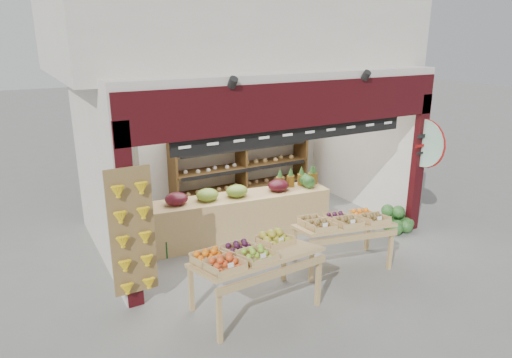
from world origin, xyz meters
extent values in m
plane|color=slate|center=(0.00, 0.00, 0.00)|extent=(60.00, 60.00, 0.00)
cube|color=silver|center=(0.00, 2.29, 1.50)|extent=(5.76, 0.18, 3.00)
cube|color=silver|center=(-2.79, 0.60, 1.50)|extent=(0.18, 3.38, 3.00)
cube|color=silver|center=(2.79, 0.60, 1.50)|extent=(0.18, 3.38, 3.00)
cube|color=silver|center=(0.00, 0.60, 3.06)|extent=(5.76, 3.38, 0.12)
cube|color=silver|center=(0.00, 1.70, 4.20)|extent=(6.36, 4.60, 2.40)
cube|color=#33080C|center=(0.00, -1.05, 2.65)|extent=(5.70, 0.14, 0.70)
cube|color=#33080C|center=(-2.75, -1.05, 1.32)|extent=(0.22, 0.14, 2.65)
cube|color=#33080C|center=(2.75, -1.05, 1.32)|extent=(0.22, 0.14, 2.65)
cube|color=black|center=(0.00, -1.02, 2.20)|extent=(4.20, 0.05, 0.26)
cylinder|color=white|center=(0.10, -0.95, 2.45)|extent=(0.34, 0.05, 0.34)
cube|color=olive|center=(-2.73, -1.14, 1.15)|extent=(0.60, 0.04, 1.80)
cylinder|color=#A9D5BF|center=(2.75, -1.14, 1.75)|extent=(0.04, 0.90, 0.90)
cylinder|color=maroon|center=(2.75, -1.16, 1.75)|extent=(0.01, 0.92, 0.92)
cube|color=brown|center=(-1.09, 1.93, 0.86)|extent=(0.05, 0.54, 1.71)
cube|color=brown|center=(0.51, 1.93, 0.86)|extent=(0.05, 0.54, 1.71)
cube|color=brown|center=(2.12, 1.93, 0.86)|extent=(0.05, 0.54, 1.71)
cube|color=brown|center=(0.51, 1.93, 0.38)|extent=(3.21, 0.54, 0.04)
cube|color=brown|center=(0.51, 1.93, 0.86)|extent=(3.21, 0.54, 0.04)
cube|color=brown|center=(0.51, 1.93, 1.34)|extent=(3.21, 0.54, 0.04)
cube|color=brown|center=(0.51, 1.93, 1.71)|extent=(3.21, 0.54, 0.04)
cone|color=brown|center=(-0.77, 1.93, 1.85)|extent=(0.32, 0.32, 0.28)
cone|color=brown|center=(0.08, 1.93, 1.85)|extent=(0.32, 0.32, 0.28)
cone|color=brown|center=(0.94, 1.93, 1.85)|extent=(0.32, 0.32, 0.28)
cone|color=brown|center=(1.80, 1.93, 1.85)|extent=(0.32, 0.32, 0.28)
cube|color=#B1B4B8|center=(-2.40, 1.43, 0.96)|extent=(0.81, 0.81, 1.91)
cube|color=silver|center=(-2.26, 0.32, 0.19)|extent=(0.44, 0.33, 0.37)
cube|color=silver|center=(-2.21, 0.32, 0.53)|extent=(0.40, 0.31, 0.31)
cube|color=#12451C|center=(-1.71, 0.22, 0.16)|extent=(0.42, 0.31, 0.31)
cube|color=silver|center=(-1.71, 0.62, 0.15)|extent=(0.37, 0.29, 0.29)
cube|color=tan|center=(-0.38, 0.21, 0.42)|extent=(3.42, 1.05, 0.84)
ellipsoid|color=#59141E|center=(-1.58, 0.36, 0.94)|extent=(0.41, 0.37, 0.22)
ellipsoid|color=#8CB23F|center=(-1.03, 0.29, 0.94)|extent=(0.41, 0.37, 0.22)
ellipsoid|color=#8CB23F|center=(-0.47, 0.22, 0.94)|extent=(0.41, 0.37, 0.22)
ellipsoid|color=#59141E|center=(0.37, 0.12, 0.94)|extent=(0.41, 0.37, 0.22)
cylinder|color=olive|center=(0.48, 0.25, 0.95)|extent=(0.15, 0.15, 0.22)
cylinder|color=olive|center=(0.71, 0.22, 0.95)|extent=(0.15, 0.15, 0.22)
cylinder|color=olive|center=(0.94, 0.20, 0.95)|extent=(0.15, 0.15, 0.22)
cylinder|color=olive|center=(1.17, 0.17, 0.95)|extent=(0.15, 0.15, 0.22)
cylinder|color=olive|center=(1.22, 0.16, 0.95)|extent=(0.15, 0.15, 0.22)
cube|color=tan|center=(-1.30, -1.97, 0.79)|extent=(1.73, 1.02, 0.25)
cube|color=tan|center=(-2.06, -2.42, 0.34)|extent=(0.06, 0.06, 0.69)
cube|color=tan|center=(-0.50, -2.34, 0.34)|extent=(0.06, 0.06, 0.69)
cube|color=tan|center=(-2.10, -1.59, 0.34)|extent=(0.06, 0.06, 0.69)
cube|color=tan|center=(-0.54, -1.51, 0.34)|extent=(0.06, 0.06, 0.69)
cube|color=tan|center=(0.56, -1.55, 0.70)|extent=(1.65, 1.15, 0.22)
cube|color=tan|center=(-0.19, -1.75, 0.30)|extent=(0.07, 0.07, 0.60)
cube|color=tan|center=(1.16, -2.05, 0.30)|extent=(0.07, 0.07, 0.60)
cube|color=tan|center=(-0.03, -1.04, 0.30)|extent=(0.07, 0.07, 0.60)
cube|color=tan|center=(1.32, -1.34, 0.30)|extent=(0.07, 0.07, 0.60)
sphere|color=#194D1E|center=(2.36, -1.06, 0.13)|extent=(0.25, 0.25, 0.25)
sphere|color=#194D1E|center=(2.64, -1.06, 0.13)|extent=(0.25, 0.25, 0.25)
sphere|color=#194D1E|center=(2.36, -0.79, 0.13)|extent=(0.25, 0.25, 0.25)
sphere|color=#194D1E|center=(2.64, -0.79, 0.13)|extent=(0.25, 0.25, 0.25)
sphere|color=#194D1E|center=(2.50, -0.93, 0.35)|extent=(0.25, 0.25, 0.25)
sphere|color=#194D1E|center=(2.50, -1.15, 0.13)|extent=(0.25, 0.25, 0.25)
sphere|color=#194D1E|center=(2.27, -0.93, 0.13)|extent=(0.25, 0.25, 0.25)
sphere|color=#194D1E|center=(2.36, -0.77, 0.35)|extent=(0.25, 0.25, 0.25)
sphere|color=#194D1E|center=(2.68, -0.90, 0.13)|extent=(0.25, 0.25, 0.25)
sphere|color=#194D1E|center=(2.26, -1.14, 0.13)|extent=(0.25, 0.25, 0.25)
camera|label=1|loc=(-4.02, -6.84, 3.66)|focal=32.00mm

